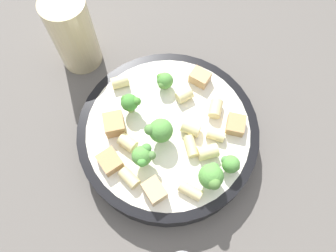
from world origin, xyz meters
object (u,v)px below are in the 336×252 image
(broccoli_floret_4, at_px, (164,81))
(rigatoni_0, at_px, (184,95))
(rigatoni_6, at_px, (207,153))
(chicken_chunk_2, at_px, (200,77))
(broccoli_floret_2, at_px, (130,102))
(pasta_bowl, at_px, (168,134))
(chicken_chunk_3, at_px, (236,125))
(rigatoni_9, at_px, (190,191))
(chicken_chunk_4, at_px, (110,161))
(rigatoni_2, at_px, (191,146))
(chicken_chunk_1, at_px, (154,191))
(rigatoni_8, at_px, (128,143))
(rigatoni_1, at_px, (126,176))
(chicken_chunk_0, at_px, (114,124))
(drinking_glass, at_px, (75,37))
(rigatoni_3, at_px, (191,128))
(rigatoni_5, at_px, (120,82))
(broccoli_floret_3, at_px, (145,157))
(rigatoni_7, at_px, (216,135))
(broccoli_floret_5, at_px, (211,176))
(rigatoni_4, at_px, (215,109))
(broccoli_floret_0, at_px, (159,130))

(broccoli_floret_4, relative_size, rigatoni_0, 1.29)
(rigatoni_6, height_order, chicken_chunk_2, same)
(broccoli_floret_2, bearing_deg, rigatoni_0, 48.55)
(pasta_bowl, height_order, chicken_chunk_3, chicken_chunk_3)
(pasta_bowl, relative_size, broccoli_floret_2, 7.53)
(rigatoni_9, height_order, chicken_chunk_4, chicken_chunk_4)
(broccoli_floret_4, relative_size, chicken_chunk_3, 1.03)
(rigatoni_0, bearing_deg, rigatoni_2, -49.65)
(rigatoni_0, height_order, chicken_chunk_1, chicken_chunk_1)
(rigatoni_0, relative_size, rigatoni_8, 0.94)
(rigatoni_8, bearing_deg, rigatoni_1, -54.52)
(rigatoni_2, bearing_deg, chicken_chunk_0, -161.40)
(broccoli_floret_4, bearing_deg, chicken_chunk_3, 1.51)
(broccoli_floret_4, relative_size, rigatoni_9, 0.93)
(rigatoni_2, relative_size, drinking_glass, 0.23)
(pasta_bowl, bearing_deg, rigatoni_3, 30.38)
(rigatoni_8, distance_m, chicken_chunk_3, 0.14)
(chicken_chunk_0, bearing_deg, chicken_chunk_1, -23.36)
(rigatoni_8, bearing_deg, drinking_glass, 152.49)
(broccoli_floret_4, distance_m, rigatoni_5, 0.06)
(rigatoni_6, bearing_deg, rigatoni_3, 155.41)
(broccoli_floret_4, bearing_deg, broccoli_floret_3, -66.87)
(chicken_chunk_4, bearing_deg, broccoli_floret_2, 108.06)
(rigatoni_1, xyz_separation_m, drinking_glass, (-0.19, 0.12, 0.00))
(chicken_chunk_2, bearing_deg, chicken_chunk_3, -23.46)
(rigatoni_7, bearing_deg, broccoli_floret_4, 165.95)
(rigatoni_3, bearing_deg, chicken_chunk_1, -84.42)
(rigatoni_3, relative_size, rigatoni_6, 0.94)
(broccoli_floret_5, relative_size, chicken_chunk_4, 1.39)
(broccoli_floret_3, xyz_separation_m, chicken_chunk_2, (-0.01, 0.14, -0.01))
(chicken_chunk_2, height_order, chicken_chunk_4, chicken_chunk_2)
(rigatoni_7, bearing_deg, rigatoni_1, -119.50)
(chicken_chunk_2, bearing_deg, rigatoni_4, -33.83)
(rigatoni_2, relative_size, chicken_chunk_0, 0.99)
(rigatoni_3, height_order, chicken_chunk_3, rigatoni_3)
(chicken_chunk_1, bearing_deg, rigatoni_1, -173.51)
(rigatoni_5, xyz_separation_m, rigatoni_9, (0.16, -0.07, -0.00))
(rigatoni_3, relative_size, drinking_glass, 0.20)
(rigatoni_9, xyz_separation_m, chicken_chunk_4, (-0.10, -0.03, 0.00))
(chicken_chunk_0, bearing_deg, rigatoni_3, 32.27)
(pasta_bowl, relative_size, broccoli_floret_0, 5.92)
(rigatoni_2, bearing_deg, drinking_glass, 169.64)
(chicken_chunk_2, bearing_deg, rigatoni_9, -61.34)
(broccoli_floret_5, relative_size, chicken_chunk_0, 1.40)
(broccoli_floret_5, bearing_deg, chicken_chunk_0, -176.06)
(broccoli_floret_3, distance_m, rigatoni_6, 0.08)
(broccoli_floret_4, bearing_deg, rigatoni_5, -147.80)
(rigatoni_4, bearing_deg, rigatoni_0, -171.23)
(rigatoni_6, xyz_separation_m, chicken_chunk_4, (-0.09, -0.08, -0.00))
(broccoli_floret_0, xyz_separation_m, rigatoni_2, (0.04, 0.01, -0.02))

